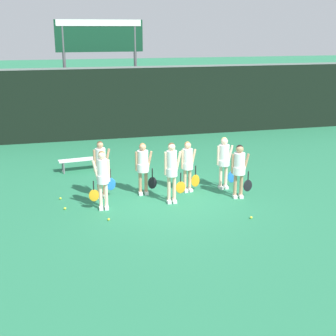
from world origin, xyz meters
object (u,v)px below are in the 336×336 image
player_4 (143,164)px  player_3 (101,165)px  scoreboard (100,45)px  bench_courtside (82,161)px  player_0 (102,176)px  tennis_ball_4 (235,174)px  player_1 (172,168)px  player_5 (188,163)px  tennis_ball_2 (65,208)px  tennis_ball_1 (60,198)px  player_6 (224,158)px  player_2 (239,167)px  tennis_ball_0 (109,219)px  tennis_ball_3 (251,217)px

player_4 → player_3: bearing=-178.7°
scoreboard → bench_courtside: (-1.49, -5.83, -3.81)m
player_0 → tennis_ball_4: (4.83, 2.03, -0.96)m
player_1 → bench_courtside: bearing=123.8°
bench_courtside → player_5: bearing=-52.3°
tennis_ball_2 → tennis_ball_4: 6.18m
player_3 → tennis_ball_4: bearing=6.8°
tennis_ball_1 → scoreboard: bearing=74.8°
player_3 → tennis_ball_2: bearing=-152.7°
player_4 → tennis_ball_1: bearing=179.0°
player_0 → player_6: bearing=15.6°
player_0 → player_2: 4.07m
tennis_ball_2 → tennis_ball_4: same height
player_0 → player_4: size_ratio=1.05×
player_5 → tennis_ball_2: player_5 is taller
tennis_ball_1 → player_1: bearing=-18.9°
player_0 → player_5: size_ratio=1.06×
tennis_ball_0 → tennis_ball_3: same height
player_2 → bench_courtside: bearing=146.6°
scoreboard → player_1: size_ratio=2.95×
player_5 → tennis_ball_3: (1.01, -2.59, -0.90)m
player_3 → tennis_ball_0: (-0.06, -1.85, -0.99)m
tennis_ball_1 → tennis_ball_4: 6.07m
tennis_ball_0 → tennis_ball_2: size_ratio=0.98×
player_3 → player_4: bearing=-7.2°
bench_courtside → tennis_ball_1: size_ratio=24.90×
player_2 → player_3: player_3 is taller
scoreboard → tennis_ball_1: (-2.36, -8.67, -4.16)m
tennis_ball_0 → tennis_ball_2: (-1.09, 1.10, 0.00)m
scoreboard → tennis_ball_4: bearing=-64.8°
player_0 → tennis_ball_4: 5.33m
tennis_ball_3 → player_6: bearing=86.0°
player_1 → tennis_ball_1: 3.51m
scoreboard → player_2: size_ratio=3.25×
player_2 → tennis_ball_2: 5.23m
player_4 → player_6: (2.59, -0.10, 0.04)m
tennis_ball_1 → player_4: bearing=-3.7°
player_0 → tennis_ball_3: bearing=-20.9°
player_3 → tennis_ball_0: player_3 is taller
player_1 → tennis_ball_2: 3.26m
player_4 → player_1: bearing=-51.8°
player_0 → tennis_ball_0: (0.02, -0.88, -0.96)m
player_2 → tennis_ball_0: bearing=-159.4°
player_4 → tennis_ball_0: bearing=-123.5°
player_2 → player_3: 4.12m
player_3 → tennis_ball_0: 2.10m
tennis_ball_3 → player_0: bearing=155.4°
bench_courtside → tennis_ball_4: 5.48m
player_4 → tennis_ball_1: 2.68m
player_6 → player_3: bearing=177.9°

